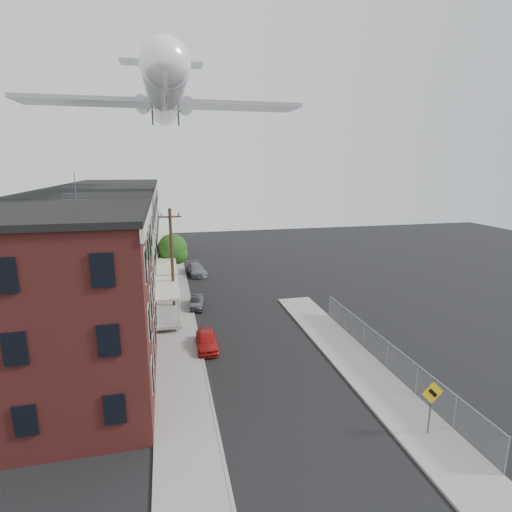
{
  "coord_description": "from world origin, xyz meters",
  "views": [
    {
      "loc": [
        -5.97,
        -15.25,
        12.47
      ],
      "look_at": [
        -0.9,
        6.94,
        7.24
      ],
      "focal_mm": 28.0,
      "sensor_mm": 36.0,
      "label": 1
    }
  ],
  "objects_px": {
    "car_mid": "(197,302)",
    "airplane": "(165,95)",
    "utility_pole": "(172,260)",
    "street_tree": "(174,250)",
    "warning_sign": "(432,400)",
    "car_near": "(207,340)",
    "car_far": "(196,269)"
  },
  "relations": [
    {
      "from": "car_mid",
      "to": "airplane",
      "type": "height_order",
      "value": "airplane"
    },
    {
      "from": "car_mid",
      "to": "utility_pole",
      "type": "bearing_deg",
      "value": -152.68
    },
    {
      "from": "utility_pole",
      "to": "street_tree",
      "type": "relative_size",
      "value": 1.73
    },
    {
      "from": "warning_sign",
      "to": "car_mid",
      "type": "relative_size",
      "value": 0.87
    },
    {
      "from": "car_near",
      "to": "utility_pole",
      "type": "bearing_deg",
      "value": 105.62
    },
    {
      "from": "street_tree",
      "to": "car_mid",
      "type": "xyz_separation_m",
      "value": [
        1.67,
        -9.16,
        -2.92
      ]
    },
    {
      "from": "street_tree",
      "to": "car_far",
      "type": "height_order",
      "value": "street_tree"
    },
    {
      "from": "car_near",
      "to": "car_mid",
      "type": "bearing_deg",
      "value": 90.86
    },
    {
      "from": "warning_sign",
      "to": "street_tree",
      "type": "bearing_deg",
      "value": 110.58
    },
    {
      "from": "street_tree",
      "to": "car_far",
      "type": "relative_size",
      "value": 1.17
    },
    {
      "from": "street_tree",
      "to": "car_mid",
      "type": "distance_m",
      "value": 9.76
    },
    {
      "from": "car_near",
      "to": "car_mid",
      "type": "xyz_separation_m",
      "value": [
        -0.0,
        8.35,
        -0.08
      ]
    },
    {
      "from": "warning_sign",
      "to": "street_tree",
      "type": "xyz_separation_m",
      "value": [
        -10.87,
        28.95,
        1.57
      ]
    },
    {
      "from": "car_mid",
      "to": "car_far",
      "type": "relative_size",
      "value": 0.73
    },
    {
      "from": "utility_pole",
      "to": "car_mid",
      "type": "distance_m",
      "value": 4.66
    },
    {
      "from": "car_near",
      "to": "airplane",
      "type": "relative_size",
      "value": 0.14
    },
    {
      "from": "street_tree",
      "to": "warning_sign",
      "type": "bearing_deg",
      "value": -69.42
    },
    {
      "from": "utility_pole",
      "to": "car_far",
      "type": "height_order",
      "value": "utility_pole"
    },
    {
      "from": "car_mid",
      "to": "airplane",
      "type": "relative_size",
      "value": 0.13
    },
    {
      "from": "utility_pole",
      "to": "street_tree",
      "type": "bearing_deg",
      "value": 88.11
    },
    {
      "from": "airplane",
      "to": "utility_pole",
      "type": "bearing_deg",
      "value": -91.39
    },
    {
      "from": "utility_pole",
      "to": "airplane",
      "type": "bearing_deg",
      "value": 88.61
    },
    {
      "from": "street_tree",
      "to": "car_far",
      "type": "xyz_separation_m",
      "value": [
        2.47,
        1.92,
        -2.8
      ]
    },
    {
      "from": "car_mid",
      "to": "car_far",
      "type": "height_order",
      "value": "car_far"
    },
    {
      "from": "car_mid",
      "to": "airplane",
      "type": "distance_m",
      "value": 17.84
    },
    {
      "from": "warning_sign",
      "to": "car_near",
      "type": "bearing_deg",
      "value": 128.82
    },
    {
      "from": "car_near",
      "to": "car_mid",
      "type": "height_order",
      "value": "car_near"
    },
    {
      "from": "car_mid",
      "to": "car_near",
      "type": "bearing_deg",
      "value": -83.46
    },
    {
      "from": "car_mid",
      "to": "airplane",
      "type": "xyz_separation_m",
      "value": [
        -1.93,
        2.25,
        17.59
      ]
    },
    {
      "from": "car_mid",
      "to": "car_far",
      "type": "bearing_deg",
      "value": 92.42
    },
    {
      "from": "warning_sign",
      "to": "utility_pole",
      "type": "xyz_separation_m",
      "value": [
        -11.2,
        19.03,
        2.79
      ]
    },
    {
      "from": "warning_sign",
      "to": "car_near",
      "type": "relative_size",
      "value": 0.78
    }
  ]
}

